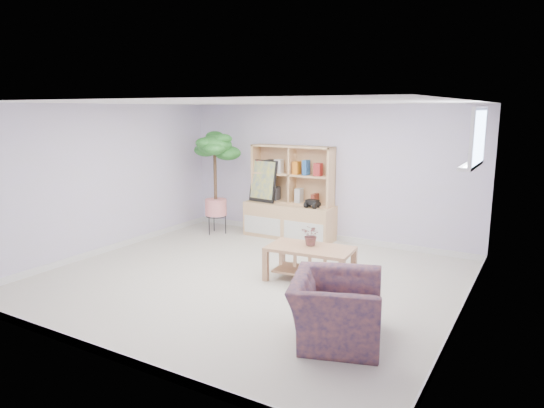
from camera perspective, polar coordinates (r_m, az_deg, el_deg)
The scene contains 14 objects.
floor at distance 6.79m, azimuth -2.71°, elevation -8.84°, with size 5.50×5.00×0.01m, color #BEB6A7.
ceiling at distance 6.38m, azimuth -2.91°, elevation 11.85°, with size 5.50×5.00×0.01m, color white.
walls at distance 6.48m, azimuth -2.81°, elevation 1.18°, with size 5.51×5.01×2.40m.
baseboard at distance 6.77m, azimuth -2.71°, elevation -8.44°, with size 5.50×5.00×0.10m, color silver, non-canonical shape.
window at distance 6.01m, azimuth 23.16°, elevation 7.21°, with size 0.10×0.98×0.68m, color #C3DDFF, non-canonical shape.
window_sill at distance 6.04m, azimuth 22.36°, elevation 4.24°, with size 0.14×1.00×0.04m, color silver.
storage_unit at distance 8.73m, azimuth 2.06°, elevation 1.36°, with size 1.67×0.57×1.67m, color tan, non-canonical shape.
poster at distance 8.91m, azimuth -1.04°, elevation 2.72°, with size 0.56×0.13×0.77m, color yellow, non-canonical shape.
toy_truck at distance 8.43m, azimuth 4.77°, elevation 0.09°, with size 0.30×0.21×0.16m, color black, non-canonical shape.
coffee_table at distance 6.70m, azimuth 4.48°, elevation -7.02°, with size 1.15×0.63×0.47m, color #9F6B4E, non-canonical shape.
table_plant at distance 6.67m, azimuth 4.68°, elevation -3.68°, with size 0.26×0.23×0.29m, color #154E1B.
floor_tree at distance 9.07m, azimuth -6.68°, elevation 2.44°, with size 0.71×0.71×1.92m, color #125716, non-canonical shape.
armchair at distance 5.05m, azimuth 7.55°, elevation -11.61°, with size 1.01×0.88×0.75m, color #1B2047.
sill_plant at distance 6.17m, azimuth 22.65°, elevation 5.64°, with size 0.13×0.11×0.24m, color #125716.
Camera 1 is at (3.48, -5.35, 2.32)m, focal length 32.00 mm.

